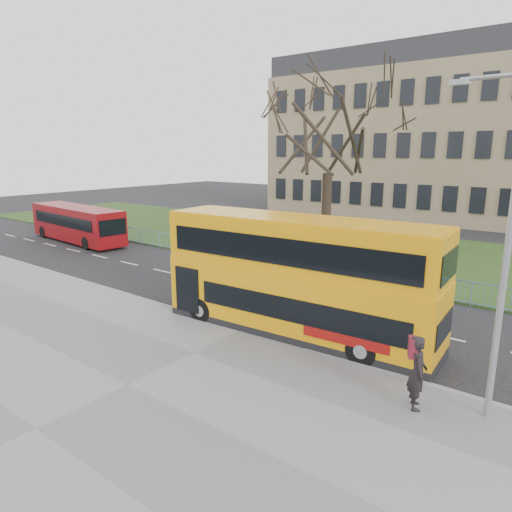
{
  "coord_description": "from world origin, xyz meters",
  "views": [
    {
      "loc": [
        10.0,
        -13.83,
        6.57
      ],
      "look_at": [
        -1.35,
        1.0,
        2.23
      ],
      "focal_mm": 32.0,
      "sensor_mm": 36.0,
      "label": 1
    }
  ],
  "objects_px": {
    "yellow_bus": "(297,274)",
    "red_bus": "(77,223)",
    "pedestrian": "(417,372)",
    "street_lamp": "(504,241)"
  },
  "relations": [
    {
      "from": "red_bus",
      "to": "street_lamp",
      "type": "relative_size",
      "value": 1.23
    },
    {
      "from": "yellow_bus",
      "to": "street_lamp",
      "type": "xyz_separation_m",
      "value": [
        6.64,
        -1.76,
        2.27
      ]
    },
    {
      "from": "red_bus",
      "to": "pedestrian",
      "type": "xyz_separation_m",
      "value": [
        27.3,
        -7.39,
        -0.28
      ]
    },
    {
      "from": "yellow_bus",
      "to": "street_lamp",
      "type": "distance_m",
      "value": 7.24
    },
    {
      "from": "pedestrian",
      "to": "street_lamp",
      "type": "height_order",
      "value": "street_lamp"
    },
    {
      "from": "yellow_bus",
      "to": "red_bus",
      "type": "distance_m",
      "value": 22.68
    },
    {
      "from": "red_bus",
      "to": "pedestrian",
      "type": "relative_size",
      "value": 5.1
    },
    {
      "from": "red_bus",
      "to": "yellow_bus",
      "type": "bearing_deg",
      "value": -7.87
    },
    {
      "from": "street_lamp",
      "to": "red_bus",
      "type": "bearing_deg",
      "value": 170.27
    },
    {
      "from": "red_bus",
      "to": "pedestrian",
      "type": "height_order",
      "value": "red_bus"
    }
  ]
}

